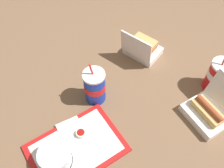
{
  "coord_description": "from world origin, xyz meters",
  "views": [
    {
      "loc": [
        0.33,
        0.61,
        0.98
      ],
      "look_at": [
        0.04,
        0.0,
        0.05
      ],
      "focal_mm": 40.0,
      "sensor_mm": 36.0,
      "label": 1
    }
  ],
  "objects_px": {
    "soda_cup_center": "(218,76)",
    "clamshell_hotdog_corner": "(209,112)",
    "food_tray": "(76,148)",
    "cake_container": "(55,158)",
    "ketchup_cup": "(81,133)",
    "soda_cup_corner": "(95,86)",
    "plastic_fork": "(97,160)",
    "clamshell_sandwich_center": "(142,48)"
  },
  "relations": [
    {
      "from": "soda_cup_center",
      "to": "clamshell_hotdog_corner",
      "type": "bearing_deg",
      "value": 42.54
    },
    {
      "from": "food_tray",
      "to": "cake_container",
      "type": "distance_m",
      "value": 0.1
    },
    {
      "from": "ketchup_cup",
      "to": "soda_cup_corner",
      "type": "height_order",
      "value": "soda_cup_corner"
    },
    {
      "from": "food_tray",
      "to": "ketchup_cup",
      "type": "bearing_deg",
      "value": -131.55
    },
    {
      "from": "plastic_fork",
      "to": "soda_cup_corner",
      "type": "relative_size",
      "value": 0.47
    },
    {
      "from": "cake_container",
      "to": "clamshell_hotdog_corner",
      "type": "bearing_deg",
      "value": 172.82
    },
    {
      "from": "plastic_fork",
      "to": "soda_cup_center",
      "type": "relative_size",
      "value": 0.49
    },
    {
      "from": "food_tray",
      "to": "clamshell_sandwich_center",
      "type": "distance_m",
      "value": 0.61
    },
    {
      "from": "food_tray",
      "to": "soda_cup_center",
      "type": "distance_m",
      "value": 0.7
    },
    {
      "from": "ketchup_cup",
      "to": "soda_cup_center",
      "type": "relative_size",
      "value": 0.18
    },
    {
      "from": "cake_container",
      "to": "plastic_fork",
      "type": "height_order",
      "value": "cake_container"
    },
    {
      "from": "plastic_fork",
      "to": "clamshell_hotdog_corner",
      "type": "xyz_separation_m",
      "value": [
        -0.52,
        0.02,
        0.03
      ]
    },
    {
      "from": "ketchup_cup",
      "to": "plastic_fork",
      "type": "distance_m",
      "value": 0.13
    },
    {
      "from": "clamshell_hotdog_corner",
      "to": "soda_cup_corner",
      "type": "height_order",
      "value": "soda_cup_corner"
    },
    {
      "from": "ketchup_cup",
      "to": "clamshell_sandwich_center",
      "type": "xyz_separation_m",
      "value": [
        -0.46,
        -0.31,
        0.02
      ]
    },
    {
      "from": "soda_cup_corner",
      "to": "soda_cup_center",
      "type": "relative_size",
      "value": 1.04
    },
    {
      "from": "food_tray",
      "to": "ketchup_cup",
      "type": "relative_size",
      "value": 10.1
    },
    {
      "from": "food_tray",
      "to": "soda_cup_corner",
      "type": "height_order",
      "value": "soda_cup_corner"
    },
    {
      "from": "plastic_fork",
      "to": "soda_cup_corner",
      "type": "distance_m",
      "value": 0.31
    },
    {
      "from": "ketchup_cup",
      "to": "soda_cup_center",
      "type": "height_order",
      "value": "soda_cup_center"
    },
    {
      "from": "clamshell_hotdog_corner",
      "to": "soda_cup_center",
      "type": "distance_m",
      "value": 0.18
    },
    {
      "from": "plastic_fork",
      "to": "clamshell_hotdog_corner",
      "type": "relative_size",
      "value": 0.54
    },
    {
      "from": "clamshell_sandwich_center",
      "to": "soda_cup_corner",
      "type": "xyz_separation_m",
      "value": [
        0.33,
        0.15,
        0.04
      ]
    },
    {
      "from": "food_tray",
      "to": "soda_cup_center",
      "type": "xyz_separation_m",
      "value": [
        -0.7,
        -0.02,
        0.08
      ]
    },
    {
      "from": "cake_container",
      "to": "clamshell_hotdog_corner",
      "type": "height_order",
      "value": "clamshell_hotdog_corner"
    },
    {
      "from": "cake_container",
      "to": "ketchup_cup",
      "type": "distance_m",
      "value": 0.14
    },
    {
      "from": "soda_cup_corner",
      "to": "clamshell_sandwich_center",
      "type": "bearing_deg",
      "value": -155.24
    },
    {
      "from": "clamshell_sandwich_center",
      "to": "soda_cup_corner",
      "type": "distance_m",
      "value": 0.36
    },
    {
      "from": "clamshell_hotdog_corner",
      "to": "soda_cup_corner",
      "type": "xyz_separation_m",
      "value": [
        0.4,
        -0.3,
        0.05
      ]
    },
    {
      "from": "plastic_fork",
      "to": "clamshell_sandwich_center",
      "type": "bearing_deg",
      "value": -133.41
    },
    {
      "from": "clamshell_hotdog_corner",
      "to": "soda_cup_center",
      "type": "xyz_separation_m",
      "value": [
        -0.13,
        -0.12,
        0.05
      ]
    },
    {
      "from": "clamshell_sandwich_center",
      "to": "soda_cup_corner",
      "type": "bearing_deg",
      "value": 24.76
    },
    {
      "from": "clamshell_hotdog_corner",
      "to": "clamshell_sandwich_center",
      "type": "bearing_deg",
      "value": -80.56
    },
    {
      "from": "cake_container",
      "to": "soda_cup_corner",
      "type": "xyz_separation_m",
      "value": [
        -0.26,
        -0.22,
        0.04
      ]
    },
    {
      "from": "plastic_fork",
      "to": "clamshell_sandwich_center",
      "type": "xyz_separation_m",
      "value": [
        -0.44,
        -0.43,
        0.03
      ]
    },
    {
      "from": "food_tray",
      "to": "plastic_fork",
      "type": "height_order",
      "value": "plastic_fork"
    },
    {
      "from": "soda_cup_center",
      "to": "soda_cup_corner",
      "type": "bearing_deg",
      "value": -18.89
    },
    {
      "from": "food_tray",
      "to": "cake_container",
      "type": "relative_size",
      "value": 3.21
    },
    {
      "from": "ketchup_cup",
      "to": "clamshell_hotdog_corner",
      "type": "relative_size",
      "value": 0.2
    },
    {
      "from": "clamshell_hotdog_corner",
      "to": "clamshell_sandwich_center",
      "type": "xyz_separation_m",
      "value": [
        0.07,
        -0.45,
        0.0
      ]
    },
    {
      "from": "cake_container",
      "to": "plastic_fork",
      "type": "relative_size",
      "value": 1.14
    },
    {
      "from": "clamshell_hotdog_corner",
      "to": "soda_cup_corner",
      "type": "relative_size",
      "value": 0.87
    }
  ]
}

